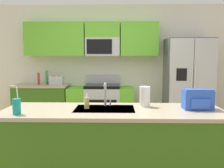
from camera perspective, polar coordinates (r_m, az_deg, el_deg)
ground_plane at (r=3.70m, az=-0.53°, el=-17.48°), size 9.00×9.00×0.00m
kitchen_wall_unit at (r=5.47m, az=-1.32°, el=6.18°), size 5.20×0.43×2.60m
back_counter at (r=5.52m, az=-15.70°, el=-4.72°), size 1.13×0.63×0.90m
range_oven at (r=5.30m, az=-2.59°, el=-5.04°), size 1.36×0.61×1.10m
refrigerator at (r=5.34m, az=16.96°, el=-0.00°), size 0.90×0.76×1.85m
island_counter at (r=2.94m, az=0.26°, el=-14.39°), size 2.49×0.82×0.90m
toaster at (r=5.31m, az=-12.62°, el=0.80°), size 0.28×0.16×0.18m
pepper_mill at (r=5.46m, az=-16.47°, el=1.19°), size 0.05×0.05×0.25m
bottle_green at (r=5.46m, az=-14.70°, el=1.50°), size 0.06×0.06×0.29m
sink_faucet at (r=2.98m, az=-1.46°, el=-1.91°), size 0.08×0.21×0.28m
drink_cup_teal at (r=2.75m, az=-21.02°, el=-4.82°), size 0.08×0.08×0.28m
soap_dispenser at (r=2.87m, az=-5.81°, el=-4.30°), size 0.06×0.06×0.17m
paper_towel_roll at (r=2.99m, az=7.53°, el=-2.86°), size 0.12×0.12×0.24m
backpack at (r=2.98m, az=19.06°, el=-3.27°), size 0.32×0.22×0.23m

